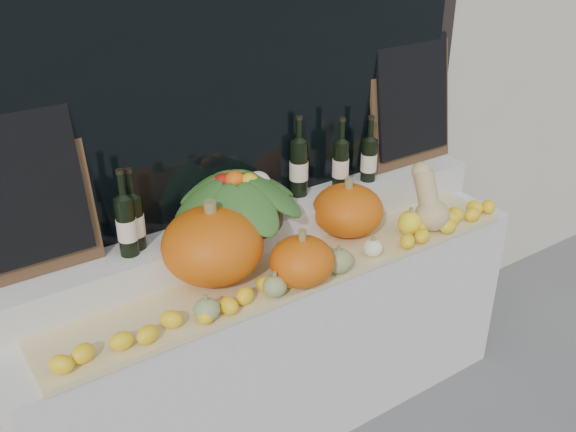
{
  "coord_description": "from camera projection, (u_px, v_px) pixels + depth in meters",
  "views": [
    {
      "loc": [
        -1.27,
        -0.41,
        2.29
      ],
      "look_at": [
        0.0,
        1.45,
        1.12
      ],
      "focal_mm": 40.0,
      "sensor_mm": 36.0,
      "label": 1
    }
  ],
  "objects": [
    {
      "name": "display_sill",
      "position": [
        279.0,
        343.0,
        2.9
      ],
      "size": [
        2.3,
        0.55,
        0.88
      ],
      "primitive_type": "cube",
      "color": "silver",
      "rests_on": "ground"
    },
    {
      "name": "rear_tier",
      "position": [
        259.0,
        229.0,
        2.78
      ],
      "size": [
        2.3,
        0.25,
        0.16
      ],
      "primitive_type": "cube",
      "color": "silver",
      "rests_on": "display_sill"
    },
    {
      "name": "straw_bedding",
      "position": [
        295.0,
        270.0,
        2.6
      ],
      "size": [
        2.1,
        0.32,
        0.02
      ],
      "primitive_type": "cube",
      "color": "tan",
      "rests_on": "display_sill"
    },
    {
      "name": "pumpkin_left",
      "position": [
        213.0,
        245.0,
        2.47
      ],
      "size": [
        0.45,
        0.45,
        0.29
      ],
      "primitive_type": "ellipsoid",
      "rotation": [
        0.0,
        0.0,
        -0.15
      ],
      "color": "#DA5D0B",
      "rests_on": "straw_bedding"
    },
    {
      "name": "pumpkin_right",
      "position": [
        348.0,
        210.0,
        2.81
      ],
      "size": [
        0.33,
        0.33,
        0.22
      ],
      "primitive_type": "ellipsoid",
      "rotation": [
        0.0,
        0.0,
        -0.07
      ],
      "color": "#DA5D0B",
      "rests_on": "straw_bedding"
    },
    {
      "name": "pumpkin_center",
      "position": [
        302.0,
        261.0,
        2.46
      ],
      "size": [
        0.26,
        0.26,
        0.19
      ],
      "primitive_type": "ellipsoid",
      "rotation": [
        0.0,
        0.0,
        -0.03
      ],
      "color": "#DA5D0B",
      "rests_on": "straw_bedding"
    },
    {
      "name": "butternut_squash",
      "position": [
        429.0,
        203.0,
        2.85
      ],
      "size": [
        0.16,
        0.21,
        0.3
      ],
      "color": "tan",
      "rests_on": "straw_bedding"
    },
    {
      "name": "decorative_gourds",
      "position": [
        325.0,
        262.0,
        2.54
      ],
      "size": [
        1.14,
        0.18,
        0.15
      ],
      "color": "#3A651E",
      "rests_on": "straw_bedding"
    },
    {
      "name": "lemon_heap",
      "position": [
        311.0,
        273.0,
        2.5
      ],
      "size": [
        2.2,
        0.16,
        0.06
      ],
      "primitive_type": null,
      "color": "yellow",
      "rests_on": "straw_bedding"
    },
    {
      "name": "produce_bowl",
      "position": [
        235.0,
        197.0,
        2.62
      ],
      "size": [
        0.6,
        0.6,
        0.24
      ],
      "color": "black",
      "rests_on": "rear_tier"
    },
    {
      "name": "wine_bottle_far_left",
      "position": [
        134.0,
        221.0,
        2.43
      ],
      "size": [
        0.08,
        0.08,
        0.33
      ],
      "color": "black",
      "rests_on": "rear_tier"
    },
    {
      "name": "wine_bottle_near_left",
      "position": [
        127.0,
        225.0,
        2.38
      ],
      "size": [
        0.08,
        0.08,
        0.35
      ],
      "color": "black",
      "rests_on": "rear_tier"
    },
    {
      "name": "wine_bottle_tall",
      "position": [
        299.0,
        167.0,
        2.84
      ],
      "size": [
        0.08,
        0.08,
        0.37
      ],
      "color": "black",
      "rests_on": "rear_tier"
    },
    {
      "name": "wine_bottle_near_right",
      "position": [
        341.0,
        164.0,
        2.9
      ],
      "size": [
        0.08,
        0.08,
        0.34
      ],
      "color": "black",
      "rests_on": "rear_tier"
    },
    {
      "name": "wine_bottle_far_right",
      "position": [
        369.0,
        159.0,
        2.99
      ],
      "size": [
        0.08,
        0.08,
        0.31
      ],
      "color": "black",
      "rests_on": "rear_tier"
    },
    {
      "name": "chalkboard_left",
      "position": [
        17.0,
        191.0,
        2.18
      ],
      "size": [
        0.5,
        0.12,
        0.62
      ],
      "rotation": [
        -0.16,
        0.0,
        0.0
      ],
      "color": "#4C331E",
      "rests_on": "rear_tier"
    },
    {
      "name": "chalkboard_right",
      "position": [
        412.0,
        100.0,
        3.1
      ],
      "size": [
        0.5,
        0.12,
        0.62
      ],
      "rotation": [
        -0.16,
        0.0,
        0.0
      ],
      "color": "#4C331E",
      "rests_on": "rear_tier"
    }
  ]
}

